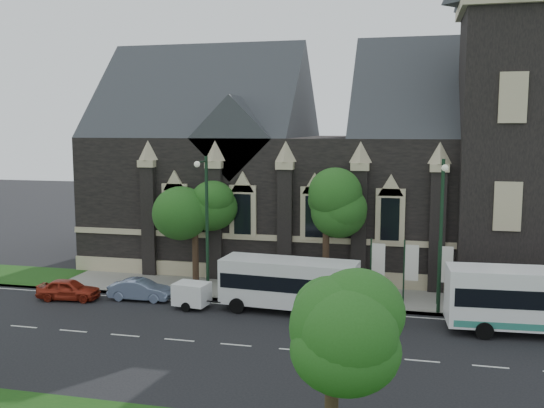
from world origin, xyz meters
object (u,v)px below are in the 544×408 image
(car_far_red, at_px, (69,289))
(tree_park_east, at_px, (339,325))
(street_lamp_mid, at_px, (206,219))
(tree_walk_right, at_px, (330,204))
(sedan, at_px, (140,290))
(shuttle_bus, at_px, (289,282))
(box_trailer, at_px, (192,294))
(street_lamp_near, at_px, (441,228))
(tree_walk_left, at_px, (198,202))
(banner_flag_left, at_px, (376,264))
(banner_flag_right, at_px, (443,268))
(banner_flag_center, at_px, (409,266))

(car_far_red, bearing_deg, tree_park_east, -134.04)
(street_lamp_mid, distance_m, car_far_red, 9.76)
(tree_walk_right, xyz_separation_m, sedan, (-11.28, -4.53, -5.17))
(shuttle_bus, xyz_separation_m, car_far_red, (-13.97, -0.77, -1.11))
(box_trailer, relative_size, sedan, 0.75)
(street_lamp_near, distance_m, shuttle_bus, 9.21)
(box_trailer, bearing_deg, tree_walk_right, 43.27)
(shuttle_bus, relative_size, car_far_red, 2.10)
(sedan, bearing_deg, tree_walk_right, -70.26)
(shuttle_bus, distance_m, box_trailer, 5.91)
(tree_walk_left, bearing_deg, sedan, -116.63)
(tree_park_east, height_order, street_lamp_near, street_lamp_near)
(street_lamp_mid, xyz_separation_m, banner_flag_left, (10.29, 1.91, -2.73))
(tree_walk_right, xyz_separation_m, banner_flag_left, (3.08, -1.71, -3.43))
(tree_park_east, relative_size, tree_walk_right, 0.81)
(street_lamp_mid, xyz_separation_m, car_far_red, (-8.48, -1.90, -4.45))
(banner_flag_left, bearing_deg, street_lamp_mid, -169.50)
(banner_flag_left, xyz_separation_m, banner_flag_right, (4.00, 0.00, 0.00))
(street_lamp_mid, xyz_separation_m, banner_flag_center, (12.29, 1.91, -2.73))
(tree_walk_left, bearing_deg, shuttle_bus, -33.04)
(shuttle_bus, bearing_deg, banner_flag_left, 36.91)
(tree_walk_left, bearing_deg, banner_flag_right, -6.04)
(street_lamp_near, relative_size, shuttle_bus, 1.11)
(street_lamp_mid, bearing_deg, banner_flag_left, 10.50)
(tree_walk_left, relative_size, shuttle_bus, 0.94)
(street_lamp_mid, relative_size, banner_flag_left, 2.25)
(banner_flag_left, bearing_deg, tree_walk_left, 171.98)
(street_lamp_mid, height_order, shuttle_bus, street_lamp_mid)
(banner_flag_center, distance_m, banner_flag_right, 2.00)
(street_lamp_mid, distance_m, shuttle_bus, 6.53)
(street_lamp_mid, bearing_deg, tree_park_east, -58.21)
(tree_park_east, distance_m, box_trailer, 18.33)
(shuttle_bus, bearing_deg, car_far_red, -172.38)
(banner_flag_center, bearing_deg, car_far_red, -169.61)
(street_lamp_near, distance_m, sedan, 18.63)
(banner_flag_right, bearing_deg, shuttle_bus, -160.91)
(sedan, relative_size, car_far_red, 1.02)
(tree_walk_right, distance_m, banner_flag_right, 8.05)
(tree_walk_right, xyz_separation_m, banner_flag_center, (5.08, -1.71, -3.43))
(tree_park_east, xyz_separation_m, tree_walk_left, (-11.97, 20.03, 1.12))
(tree_park_east, relative_size, banner_flag_left, 1.57)
(banner_flag_center, xyz_separation_m, shuttle_bus, (-6.79, -3.04, -0.61))
(tree_park_east, bearing_deg, box_trailer, 125.70)
(banner_flag_center, height_order, sedan, banner_flag_center)
(tree_walk_left, xyz_separation_m, street_lamp_mid, (1.80, -3.61, -0.62))
(box_trailer, bearing_deg, tree_park_east, -47.05)
(street_lamp_mid, bearing_deg, shuttle_bus, -11.67)
(street_lamp_mid, height_order, sedan, street_lamp_mid)
(banner_flag_center, xyz_separation_m, box_trailer, (-12.58, -3.75, -1.51))
(tree_walk_left, bearing_deg, car_far_red, -140.48)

